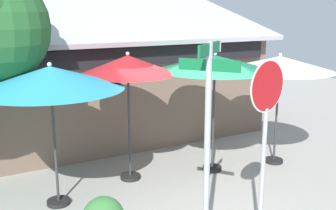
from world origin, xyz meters
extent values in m
cube|color=#9E9B93|center=(0.00, 0.00, -0.05)|extent=(28.00, 28.00, 0.10)
cube|color=#705B4C|center=(-0.01, 4.97, 1.43)|extent=(8.31, 4.31, 2.85)
cube|color=silver|center=(-0.01, 4.82, 3.47)|extent=(8.81, 4.88, 1.40)
cube|color=black|center=(-0.01, 2.76, 2.50)|extent=(7.71, 0.16, 0.44)
cylinder|color=#A8AAB2|center=(-0.98, -1.77, 1.60)|extent=(0.09, 0.09, 3.20)
cube|color=#116B38|center=(-0.98, -1.77, 3.10)|extent=(0.71, 0.56, 0.16)
cube|color=#116B38|center=(-0.98, -1.77, 2.88)|extent=(0.56, 0.71, 0.16)
cube|color=white|center=(-0.62, -1.48, 3.10)|extent=(0.07, 0.06, 0.16)
cylinder|color=#A8AAB2|center=(0.05, -1.80, 1.08)|extent=(0.07, 0.07, 2.17)
cylinder|color=white|center=(0.05, -1.80, 2.51)|extent=(0.79, 0.18, 0.80)
cylinder|color=red|center=(0.05, -1.80, 2.51)|extent=(0.74, 0.19, 0.75)
cylinder|color=black|center=(-2.52, 0.93, 0.04)|extent=(0.44, 0.44, 0.08)
cylinder|color=#333335|center=(-2.52, 0.93, 1.14)|extent=(0.05, 0.05, 2.28)
cone|color=#2D99BC|center=(-2.52, 0.93, 2.44)|extent=(2.63, 2.63, 0.41)
sphere|color=silver|center=(-2.52, 0.93, 2.67)|extent=(0.08, 0.08, 0.08)
cylinder|color=black|center=(-0.85, 1.37, 0.04)|extent=(0.44, 0.44, 0.08)
cylinder|color=#333335|center=(-0.85, 1.37, 1.18)|extent=(0.05, 0.05, 2.36)
cone|color=#B21E23|center=(-0.85, 1.37, 2.51)|extent=(2.01, 2.01, 0.39)
sphere|color=silver|center=(-0.85, 1.37, 2.73)|extent=(0.08, 0.08, 0.08)
cylinder|color=black|center=(1.01, 0.93, 0.04)|extent=(0.44, 0.44, 0.08)
cylinder|color=#333335|center=(1.01, 0.93, 1.19)|extent=(0.05, 0.05, 2.37)
cone|color=#1E724C|center=(1.01, 0.93, 2.49)|extent=(2.53, 2.53, 0.32)
sphere|color=silver|center=(1.01, 0.93, 2.68)|extent=(0.08, 0.08, 0.08)
cylinder|color=black|center=(2.60, 0.62, 0.04)|extent=(0.44, 0.44, 0.08)
cylinder|color=#333335|center=(2.60, 0.62, 1.15)|extent=(0.05, 0.05, 2.29)
cone|color=white|center=(2.60, 0.62, 2.41)|extent=(2.48, 2.48, 0.34)
sphere|color=silver|center=(2.60, 0.62, 2.61)|extent=(0.08, 0.08, 0.08)
camera|label=1|loc=(-4.06, -6.28, 3.62)|focal=43.24mm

